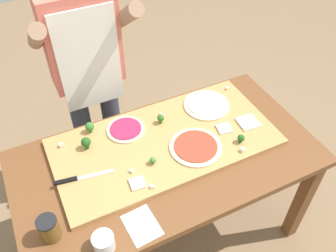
% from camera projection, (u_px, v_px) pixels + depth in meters
% --- Properties ---
extents(ground_plane, '(8.00, 8.00, 0.00)m').
position_uv_depth(ground_plane, '(167.00, 231.00, 2.42)').
color(ground_plane, '#896B4C').
extents(prep_table, '(1.58, 0.84, 0.77)m').
position_uv_depth(prep_table, '(167.00, 169.00, 1.94)').
color(prep_table, brown).
rests_on(prep_table, ground).
extents(cutting_board, '(1.19, 0.59, 0.03)m').
position_uv_depth(cutting_board, '(165.00, 142.00, 1.93)').
color(cutting_board, tan).
rests_on(cutting_board, prep_table).
extents(chefs_knife, '(0.29, 0.06, 0.02)m').
position_uv_depth(chefs_knife, '(76.00, 179.00, 1.73)').
color(chefs_knife, '#B7BABF').
rests_on(chefs_knife, cutting_board).
extents(pizza_whole_tomato_red, '(0.28, 0.28, 0.02)m').
position_uv_depth(pizza_whole_tomato_red, '(196.00, 147.00, 1.88)').
color(pizza_whole_tomato_red, beige).
rests_on(pizza_whole_tomato_red, cutting_board).
extents(pizza_whole_white_garlic, '(0.27, 0.27, 0.02)m').
position_uv_depth(pizza_whole_white_garlic, '(207.00, 105.00, 2.11)').
color(pizza_whole_white_garlic, beige).
rests_on(pizza_whole_white_garlic, cutting_board).
extents(pizza_whole_beet_magenta, '(0.21, 0.21, 0.02)m').
position_uv_depth(pizza_whole_beet_magenta, '(126.00, 129.00, 1.97)').
color(pizza_whole_beet_magenta, beige).
rests_on(pizza_whole_beet_magenta, cutting_board).
extents(pizza_slice_near_right, '(0.09, 0.09, 0.01)m').
position_uv_depth(pizza_slice_near_right, '(224.00, 129.00, 1.97)').
color(pizza_slice_near_right, silver).
rests_on(pizza_slice_near_right, cutting_board).
extents(pizza_slice_center, '(0.08, 0.08, 0.01)m').
position_uv_depth(pizza_slice_center, '(137.00, 183.00, 1.71)').
color(pizza_slice_center, silver).
rests_on(pizza_slice_center, cutting_board).
extents(pizza_slice_far_right, '(0.12, 0.12, 0.01)m').
position_uv_depth(pizza_slice_far_right, '(248.00, 122.00, 2.01)').
color(pizza_slice_far_right, silver).
rests_on(pizza_slice_far_right, cutting_board).
extents(broccoli_floret_center_left, '(0.03, 0.03, 0.04)m').
position_uv_depth(broccoli_floret_center_left, '(153.00, 160.00, 1.79)').
color(broccoli_floret_center_left, '#487A23').
rests_on(broccoli_floret_center_left, cutting_board).
extents(broccoli_floret_back_right, '(0.05, 0.05, 0.07)m').
position_uv_depth(broccoli_floret_back_right, '(86.00, 142.00, 1.85)').
color(broccoli_floret_back_right, '#2C5915').
rests_on(broccoli_floret_back_right, cutting_board).
extents(broccoli_floret_front_left, '(0.05, 0.05, 0.06)m').
position_uv_depth(broccoli_floret_front_left, '(90.00, 127.00, 1.94)').
color(broccoli_floret_front_left, '#3F7220').
rests_on(broccoli_floret_front_left, cutting_board).
extents(broccoli_floret_front_mid, '(0.04, 0.04, 0.05)m').
position_uv_depth(broccoli_floret_front_mid, '(241.00, 138.00, 1.89)').
color(broccoli_floret_front_mid, '#2C5915').
rests_on(broccoli_floret_front_mid, cutting_board).
extents(broccoli_floret_front_right, '(0.04, 0.04, 0.06)m').
position_uv_depth(broccoli_floret_front_right, '(161.00, 118.00, 1.99)').
color(broccoli_floret_front_right, '#366618').
rests_on(broccoli_floret_front_right, cutting_board).
extents(cheese_crumble_a, '(0.02, 0.02, 0.02)m').
position_uv_depth(cheese_crumble_a, '(61.00, 145.00, 1.88)').
color(cheese_crumble_a, white).
rests_on(cheese_crumble_a, cutting_board).
extents(cheese_crumble_b, '(0.02, 0.02, 0.02)m').
position_uv_depth(cheese_crumble_b, '(243.00, 150.00, 1.86)').
color(cheese_crumble_b, silver).
rests_on(cheese_crumble_b, cutting_board).
extents(cheese_crumble_c, '(0.02, 0.02, 0.02)m').
position_uv_depth(cheese_crumble_c, '(227.00, 88.00, 2.22)').
color(cheese_crumble_c, silver).
rests_on(cheese_crumble_c, cutting_board).
extents(cheese_crumble_d, '(0.02, 0.02, 0.02)m').
position_uv_depth(cheese_crumble_d, '(132.00, 171.00, 1.76)').
color(cheese_crumble_d, white).
rests_on(cheese_crumble_d, cutting_board).
extents(cheese_crumble_e, '(0.02, 0.02, 0.02)m').
position_uv_depth(cheese_crumble_e, '(152.00, 187.00, 1.69)').
color(cheese_crumble_e, white).
rests_on(cheese_crumble_e, cutting_board).
extents(cheese_crumble_f, '(0.02, 0.02, 0.01)m').
position_uv_depth(cheese_crumble_f, '(161.00, 114.00, 2.06)').
color(cheese_crumble_f, silver).
rests_on(cheese_crumble_f, cutting_board).
extents(flour_cup, '(0.09, 0.09, 0.08)m').
position_uv_depth(flour_cup, '(104.00, 243.00, 1.49)').
color(flour_cup, white).
rests_on(flour_cup, prep_table).
extents(sauce_jar, '(0.09, 0.09, 0.12)m').
position_uv_depth(sauce_jar, '(49.00, 229.00, 1.51)').
color(sauce_jar, brown).
rests_on(sauce_jar, prep_table).
extents(recipe_note, '(0.15, 0.18, 0.00)m').
position_uv_depth(recipe_note, '(142.00, 225.00, 1.59)').
color(recipe_note, white).
rests_on(recipe_note, prep_table).
extents(cook_center, '(0.54, 0.39, 1.67)m').
position_uv_depth(cook_center, '(87.00, 66.00, 2.06)').
color(cook_center, '#333847').
rests_on(cook_center, ground).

